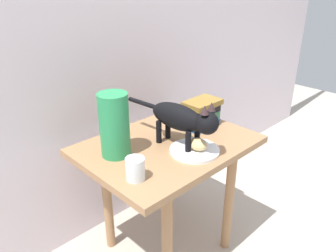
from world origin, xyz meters
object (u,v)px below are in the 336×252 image
object	(u,v)px
plate	(195,150)
cat	(183,119)
side_table	(168,161)
book_stack	(200,113)
green_vase	(114,125)
candle_jar	(135,170)
bread_roll	(198,144)

from	to	relation	value
plate	cat	xyz separation A→B (m)	(-0.01, 0.06, 0.13)
side_table	book_stack	size ratio (longest dim) A/B	3.85
green_vase	candle_jar	size ratio (longest dim) A/B	3.08
candle_jar	green_vase	bearing A→B (deg)	73.26
side_table	green_vase	distance (m)	0.32
plate	candle_jar	bearing A→B (deg)	177.04
side_table	green_vase	size ratio (longest dim) A/B	2.82
candle_jar	book_stack	bearing A→B (deg)	15.35
side_table	candle_jar	size ratio (longest dim) A/B	8.68
side_table	cat	distance (m)	0.24
side_table	plate	world-z (taller)	plate
green_vase	candle_jar	distance (m)	0.22
bread_roll	green_vase	size ratio (longest dim) A/B	0.31
book_stack	bread_roll	bearing A→B (deg)	-141.11
plate	book_stack	bearing A→B (deg)	36.31
side_table	plate	bearing A→B (deg)	-81.37
side_table	bread_roll	distance (m)	0.20
book_stack	green_vase	world-z (taller)	green_vase
green_vase	candle_jar	world-z (taller)	green_vase
bread_roll	candle_jar	size ratio (longest dim) A/B	0.94
side_table	cat	size ratio (longest dim) A/B	1.54
plate	green_vase	world-z (taller)	green_vase
plate	bread_roll	size ratio (longest dim) A/B	2.58
green_vase	book_stack	bearing A→B (deg)	-6.69
green_vase	cat	bearing A→B (deg)	-31.75
book_stack	plate	bearing A→B (deg)	-143.69
bread_roll	green_vase	bearing A→B (deg)	137.85
cat	side_table	bearing A→B (deg)	100.70
side_table	bread_roll	bearing A→B (deg)	-80.75
book_stack	side_table	bearing A→B (deg)	-174.91
cat	book_stack	xyz separation A→B (m)	(0.22, 0.09, -0.07)
plate	cat	world-z (taller)	cat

